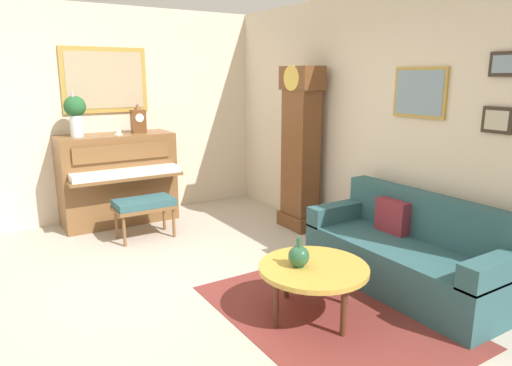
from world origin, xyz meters
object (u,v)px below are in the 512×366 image
object	(u,v)px
couch	(409,254)
green_jug	(299,256)
grandfather_clock	(300,153)
teacup	(118,133)
piano	(118,178)
coffee_table	(313,269)
mantel_clock	(138,120)
piano_bench	(144,205)
flower_vase	(75,111)

from	to	relation	value
couch	green_jug	size ratio (longest dim) A/B	7.92
grandfather_clock	green_jug	distance (m)	2.31
couch	teacup	distance (m)	3.77
piano	couch	distance (m)	3.77
coffee_table	mantel_clock	distance (m)	3.45
piano_bench	couch	world-z (taller)	couch
flower_vase	teacup	world-z (taller)	flower_vase
couch	coffee_table	bearing A→B (deg)	-91.87
flower_vase	green_jug	world-z (taller)	flower_vase
coffee_table	flower_vase	distance (m)	3.64
green_jug	mantel_clock	bearing A→B (deg)	-176.72
grandfather_clock	mantel_clock	size ratio (longest dim) A/B	5.34
couch	teacup	world-z (taller)	teacup
mantel_clock	grandfather_clock	bearing A→B (deg)	47.26
piano_bench	couch	xyz separation A→B (m)	(2.55, 1.64, -0.09)
teacup	flower_vase	bearing A→B (deg)	-100.36
coffee_table	teacup	size ratio (longest dim) A/B	7.59
piano_bench	teacup	xyz separation A→B (m)	(-0.70, -0.06, 0.79)
piano	green_jug	world-z (taller)	piano
couch	coffee_table	xyz separation A→B (m)	(-0.04, -1.10, 0.09)
mantel_clock	flower_vase	bearing A→B (deg)	-90.04
grandfather_clock	coffee_table	distance (m)	2.32
grandfather_clock	mantel_clock	bearing A→B (deg)	-132.74
grandfather_clock	flower_vase	xyz separation A→B (m)	(-1.45, -2.34, 0.52)
coffee_table	couch	bearing A→B (deg)	88.13
coffee_table	green_jug	world-z (taller)	green_jug
teacup	grandfather_clock	bearing A→B (deg)	53.86
coffee_table	mantel_clock	bearing A→B (deg)	-174.90
grandfather_clock	green_jug	size ratio (longest dim) A/B	8.46
grandfather_clock	teacup	world-z (taller)	grandfather_clock
teacup	coffee_table	bearing A→B (deg)	10.41
piano_bench	couch	distance (m)	3.03
piano_bench	piano	bearing A→B (deg)	-174.59
piano_bench	coffee_table	size ratio (longest dim) A/B	0.80
grandfather_clock	couch	size ratio (longest dim) A/B	1.07
mantel_clock	teacup	bearing A→B (deg)	-73.57
piano	mantel_clock	xyz separation A→B (m)	(0.00, 0.32, 0.75)
couch	flower_vase	xyz separation A→B (m)	(-3.34, -2.17, 1.18)
flower_vase	green_jug	distance (m)	3.53
grandfather_clock	teacup	distance (m)	2.32
grandfather_clock	mantel_clock	world-z (taller)	grandfather_clock
mantel_clock	green_jug	world-z (taller)	mantel_clock
piano	coffee_table	size ratio (longest dim) A/B	1.64
mantel_clock	coffee_table	bearing A→B (deg)	5.10
couch	green_jug	bearing A→B (deg)	-94.24
coffee_table	piano	bearing A→B (deg)	-169.54
piano	grandfather_clock	size ratio (longest dim) A/B	0.71
mantel_clock	flower_vase	xyz separation A→B (m)	(-0.00, -0.78, 0.14)
flower_vase	teacup	distance (m)	0.57
grandfather_clock	green_jug	world-z (taller)	grandfather_clock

